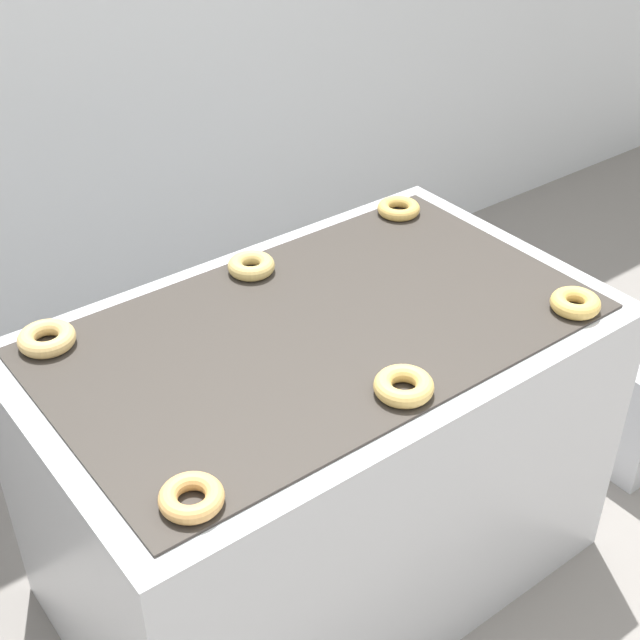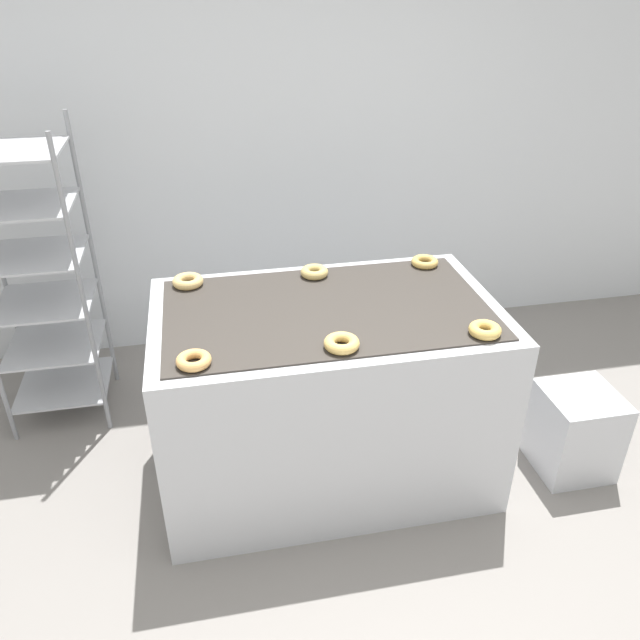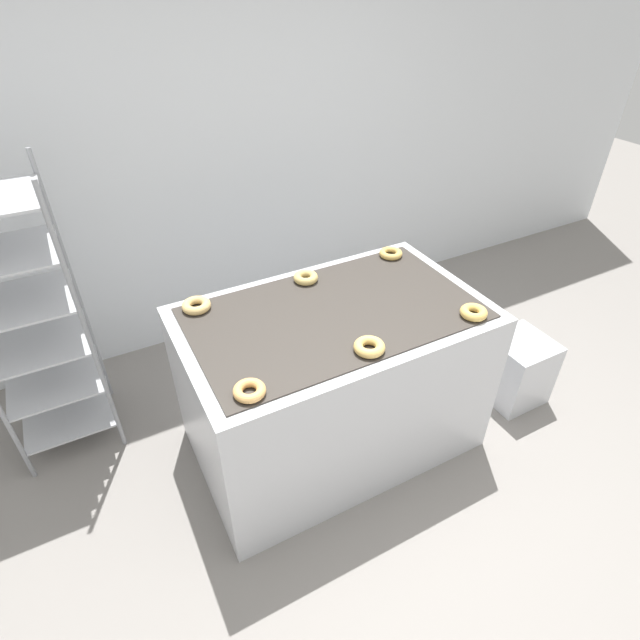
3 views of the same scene
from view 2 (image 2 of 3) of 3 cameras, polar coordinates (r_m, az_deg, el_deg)
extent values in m
plane|color=gray|center=(2.78, 3.79, -23.03)|extent=(14.00, 14.00, 0.00)
cube|color=silver|center=(3.86, -3.85, 17.47)|extent=(8.00, 0.05, 2.80)
cube|color=silver|center=(2.96, 0.57, -6.77)|extent=(1.52, 0.93, 0.91)
cube|color=#38332D|center=(2.71, 0.62, 1.04)|extent=(1.40, 0.81, 0.01)
cube|color=#262628|center=(2.64, 11.54, -7.75)|extent=(0.12, 0.07, 0.10)
cylinder|color=gray|center=(3.25, -20.84, 1.86)|extent=(0.02, 0.02, 1.60)
cylinder|color=gray|center=(3.78, -27.19, 4.35)|extent=(0.02, 0.02, 1.60)
cylinder|color=gray|center=(3.67, -19.95, 5.21)|extent=(0.02, 0.02, 1.60)
cube|color=#B7BABF|center=(3.81, -22.29, -5.43)|extent=(0.48, 0.47, 0.01)
cube|color=#B7BABF|center=(3.68, -23.05, -2.06)|extent=(0.48, 0.47, 0.01)
cube|color=#B7BABF|center=(3.56, -23.87, 1.55)|extent=(0.48, 0.47, 0.01)
cube|color=#B7BABF|center=(3.45, -24.75, 5.39)|extent=(0.48, 0.47, 0.01)
cube|color=#B7BABF|center=(3.36, -25.68, 9.45)|extent=(0.48, 0.47, 0.01)
cube|color=#B7BABF|center=(3.30, -26.69, 13.69)|extent=(0.48, 0.47, 0.01)
cube|color=silver|center=(3.35, 22.23, -9.37)|extent=(0.35, 0.35, 0.44)
torus|color=#E7AC60|center=(2.37, -11.48, -3.64)|extent=(0.13, 0.13, 0.04)
torus|color=#E7BC64|center=(2.42, 1.99, -2.14)|extent=(0.14, 0.14, 0.04)
torus|color=#E5BA5C|center=(2.59, 14.84, -0.88)|extent=(0.13, 0.13, 0.04)
torus|color=#E3BB70|center=(2.96, -11.99, 3.50)|extent=(0.14, 0.14, 0.04)
torus|color=#D5B668|center=(2.99, -0.52, 4.42)|extent=(0.13, 0.13, 0.04)
torus|color=#DCB25A|center=(3.14, 9.55, 5.27)|extent=(0.13, 0.13, 0.04)
camera|label=1|loc=(1.06, -52.39, 19.81)|focal=50.00mm
camera|label=3|loc=(0.79, -59.08, 25.16)|focal=28.00mm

